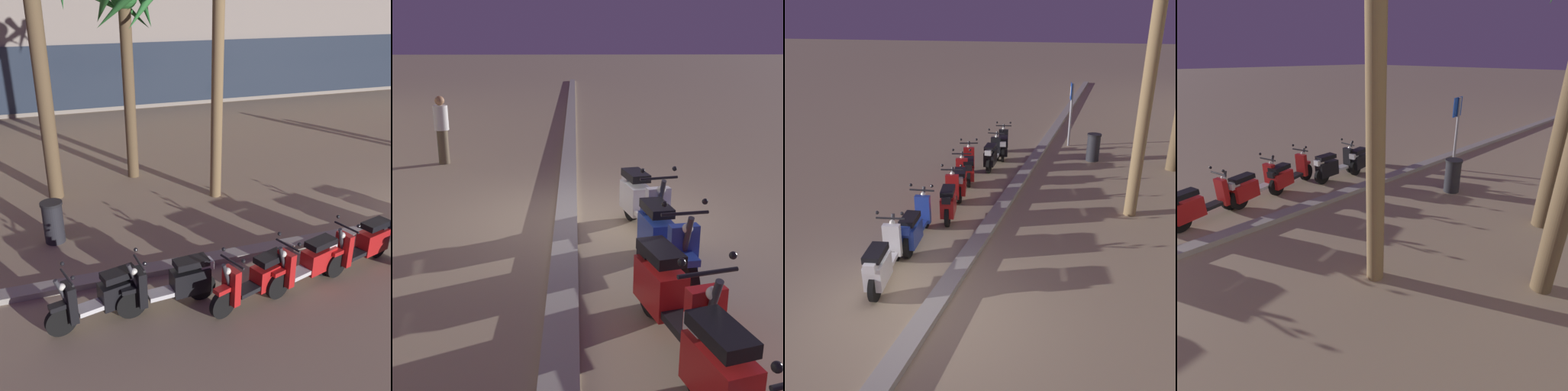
% 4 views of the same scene
% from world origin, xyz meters
% --- Properties ---
extents(ground_plane, '(200.00, 200.00, 0.00)m').
position_xyz_m(ground_plane, '(0.00, 0.00, 0.00)').
color(ground_plane, '#9E896B').
extents(curb_strip, '(60.00, 0.36, 0.12)m').
position_xyz_m(curb_strip, '(0.00, 0.17, 0.06)').
color(curb_strip, gray).
rests_on(curb_strip, ground).
extents(scooter_red_second_in_line, '(1.79, 0.76, 1.17)m').
position_xyz_m(scooter_red_second_in_line, '(-3.57, -0.92, 0.47)').
color(scooter_red_second_in_line, black).
rests_on(scooter_red_second_in_line, ground).
extents(scooter_blue_gap_after_mid, '(1.86, 0.65, 1.17)m').
position_xyz_m(scooter_blue_gap_after_mid, '(-2.02, -1.10, 0.45)').
color(scooter_blue_gap_after_mid, black).
rests_on(scooter_blue_gap_after_mid, ground).
extents(scooter_white_mid_front, '(1.84, 0.72, 1.17)m').
position_xyz_m(scooter_white_mid_front, '(-0.51, -1.02, 0.47)').
color(scooter_white_mid_front, black).
rests_on(scooter_white_mid_front, ground).
extents(pedestrian_strolling_near_curb, '(0.34, 0.34, 1.63)m').
position_xyz_m(pedestrian_strolling_near_curb, '(4.13, 3.21, 0.86)').
color(pedestrian_strolling_near_curb, brown).
rests_on(pedestrian_strolling_near_curb, ground).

